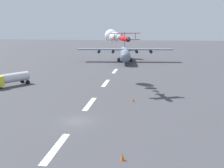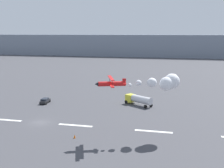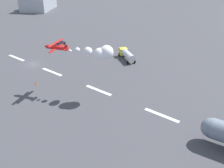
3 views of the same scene
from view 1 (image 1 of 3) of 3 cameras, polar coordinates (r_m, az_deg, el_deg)
ground_plane at (r=39.25m, az=-7.56°, el=-7.84°), size 440.00×440.00×0.00m
runway_stripe_3 at (r=31.53m, az=-11.86°, el=-13.21°), size 8.00×0.90×0.01m
runway_stripe_4 at (r=47.34m, az=-4.76°, el=-4.23°), size 8.00×0.90×0.01m
runway_stripe_5 at (r=64.06m, az=-1.36°, el=0.19°), size 8.00×0.90×0.01m
runway_stripe_6 at (r=81.15m, az=0.62°, el=2.77°), size 8.00×0.90×0.01m
cargo_transport_plane at (r=101.90m, az=2.76°, el=6.55°), size 25.84×35.99×10.90m
stunt_biplane_red at (r=63.64m, az=0.49°, el=10.04°), size 16.11×8.95×3.30m
fuel_tanker_truck at (r=64.80m, az=-20.92°, el=1.08°), size 8.55×6.87×2.90m
traffic_cone_near at (r=28.27m, az=2.26°, el=-15.25°), size 0.44×0.44×0.75m
traffic_cone_far at (r=48.71m, az=4.53°, el=-3.30°), size 0.44×0.44×0.75m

